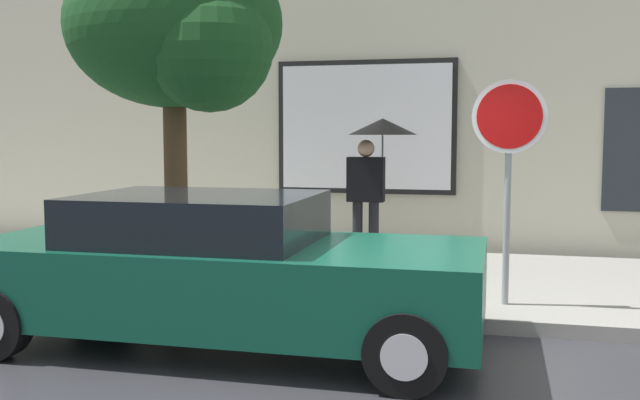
# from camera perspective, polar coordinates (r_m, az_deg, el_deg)

# --- Properties ---
(ground_plane) EXTENTS (60.00, 60.00, 0.00)m
(ground_plane) POSITION_cam_1_polar(r_m,az_deg,el_deg) (6.47, 4.93, -12.32)
(ground_plane) COLOR #333338
(sidewalk) EXTENTS (20.00, 4.00, 0.15)m
(sidewalk) POSITION_cam_1_polar(r_m,az_deg,el_deg) (9.34, 7.83, -6.36)
(sidewalk) COLOR gray
(sidewalk) RESTS_ON ground
(building_facade) EXTENTS (20.00, 0.67, 7.00)m
(building_facade) POSITION_cam_1_polar(r_m,az_deg,el_deg) (11.73, 9.37, 12.74)
(building_facade) COLOR beige
(building_facade) RESTS_ON ground
(parked_car) EXTENTS (4.65, 1.94, 1.40)m
(parked_car) POSITION_cam_1_polar(r_m,az_deg,el_deg) (6.74, -7.89, -5.51)
(parked_car) COLOR #0F4C38
(parked_car) RESTS_ON ground
(pedestrian_with_umbrella) EXTENTS (0.95, 0.94, 1.99)m
(pedestrian_with_umbrella) POSITION_cam_1_polar(r_m,az_deg,el_deg) (9.91, 4.44, 3.85)
(pedestrian_with_umbrella) COLOR black
(pedestrian_with_umbrella) RESTS_ON sidewalk
(street_tree) EXTENTS (2.53, 2.15, 3.98)m
(street_tree) POSITION_cam_1_polar(r_m,az_deg,el_deg) (8.56, -10.90, 12.87)
(street_tree) COLOR #4C3823
(street_tree) RESTS_ON sidewalk
(stop_sign) EXTENTS (0.76, 0.10, 2.35)m
(stop_sign) POSITION_cam_1_polar(r_m,az_deg,el_deg) (7.77, 14.56, 4.04)
(stop_sign) COLOR gray
(stop_sign) RESTS_ON sidewalk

